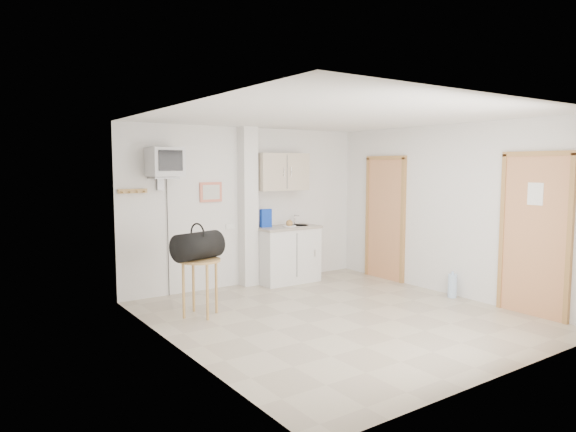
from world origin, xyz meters
TOP-DOWN VIEW (x-y plane):
  - ground at (0.00, 0.00)m, footprint 4.50×4.50m
  - room_envelope at (0.24, 0.09)m, footprint 4.24×4.54m
  - kitchenette at (0.57, 2.00)m, footprint 1.03×0.58m
  - crt_television at (-1.45, 2.02)m, footprint 0.44×0.45m
  - round_table at (-1.41, 1.03)m, footprint 0.52×0.52m
  - duffel_bag at (-1.43, 1.03)m, footprint 0.69×0.50m
  - water_bottle at (1.98, -0.21)m, footprint 0.13×0.13m

SIDE VIEW (x-z plane):
  - ground at x=0.00m, z-range 0.00..0.00m
  - water_bottle at x=1.98m, z-range -0.02..0.36m
  - round_table at x=-1.41m, z-range 0.24..0.97m
  - kitchenette at x=0.57m, z-range -0.25..1.85m
  - duffel_bag at x=-1.43m, z-range 0.67..1.13m
  - room_envelope at x=0.24m, z-range 0.26..2.81m
  - crt_television at x=-1.45m, z-range 0.86..3.01m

